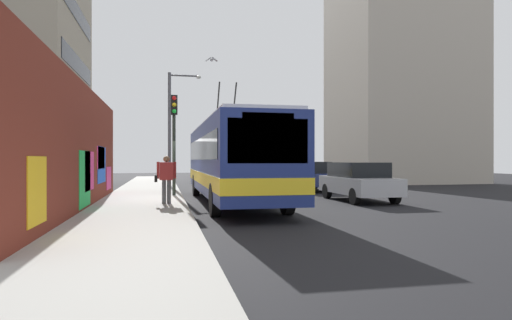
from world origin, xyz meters
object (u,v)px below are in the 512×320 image
at_px(parked_car_silver, 358,181).
at_px(traffic_light, 174,128).
at_px(parked_car_white, 280,172).
at_px(parked_car_navy, 309,175).
at_px(city_bus, 232,158).
at_px(street_lamp, 173,121).
at_px(pedestrian_at_curb, 166,176).

xyz_separation_m(parked_car_silver, traffic_light, (2.53, 7.35, 2.22)).
bearing_deg(traffic_light, parked_car_white, -36.61).
relative_size(parked_car_silver, traffic_light, 0.99).
xyz_separation_m(parked_car_navy, traffic_light, (-3.70, 7.35, 2.22)).
relative_size(parked_car_navy, parked_car_white, 0.92).
bearing_deg(city_bus, parked_car_white, -22.84).
xyz_separation_m(city_bus, parked_car_white, (12.35, -5.20, -0.90)).
height_order(city_bus, traffic_light, city_bus).
xyz_separation_m(parked_car_silver, parked_car_white, (12.42, -0.00, 0.00)).
bearing_deg(parked_car_silver, parked_car_white, -0.00).
bearing_deg(parked_car_silver, city_bus, 89.18).
bearing_deg(city_bus, parked_car_silver, -90.82).
relative_size(traffic_light, street_lamp, 0.65).
relative_size(pedestrian_at_curb, street_lamp, 0.25).
xyz_separation_m(parked_car_navy, parked_car_white, (6.19, 0.00, 0.00)).
bearing_deg(traffic_light, pedestrian_at_curb, 174.22).
xyz_separation_m(city_bus, traffic_light, (2.46, 2.15, 1.32)).
bearing_deg(street_lamp, parked_car_navy, -113.31).
xyz_separation_m(parked_car_silver, street_lamp, (9.35, 7.23, 3.13)).
distance_m(traffic_light, street_lamp, 6.88).
distance_m(pedestrian_at_curb, traffic_light, 4.01).
bearing_deg(parked_car_white, parked_car_navy, -180.00).
distance_m(parked_car_navy, street_lamp, 8.48).
bearing_deg(parked_car_white, traffic_light, 143.39).
bearing_deg(parked_car_navy, city_bus, 139.82).
relative_size(parked_car_white, traffic_light, 1.13).
bearing_deg(pedestrian_at_curb, parked_car_silver, -82.86).
height_order(parked_car_navy, traffic_light, traffic_light).
height_order(parked_car_silver, traffic_light, traffic_light).
bearing_deg(parked_car_silver, traffic_light, 71.00).
bearing_deg(parked_car_white, parked_car_silver, 180.00).
bearing_deg(street_lamp, parked_car_silver, -142.27).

